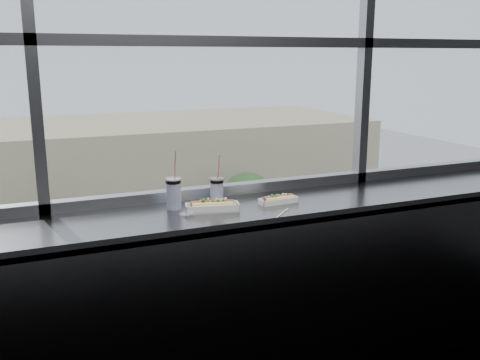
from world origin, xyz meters
name	(u,v)px	position (x,y,z in m)	size (l,w,h in m)	color
wall_back_lower	(221,279)	(0.00, 1.50, 0.55)	(6.00, 6.00, 0.00)	black
counter	(237,212)	(0.00, 1.23, 1.07)	(6.00, 0.55, 0.06)	slate
counter_fascia	(255,316)	(0.00, 0.97, 0.55)	(6.00, 0.04, 1.04)	slate
hotdog_tray_left	(212,206)	(-0.16, 1.19, 1.13)	(0.30, 0.16, 0.07)	white
hotdog_tray_right	(278,200)	(0.24, 1.19, 1.12)	(0.23, 0.09, 0.06)	white
soda_cup_left	(174,192)	(-0.34, 1.32, 1.20)	(0.09, 0.09, 0.33)	white
soda_cup_right	(217,190)	(-0.09, 1.30, 1.19)	(0.08, 0.08, 0.29)	white
loose_straw	(283,213)	(0.17, 1.01, 1.10)	(0.01, 0.01, 0.19)	white
wrapper	(187,214)	(-0.31, 1.16, 1.11)	(0.09, 0.07, 0.02)	silver
plaza_ground	(39,213)	(0.00, 45.00, -11.00)	(120.00, 120.00, 0.00)	gray
street_asphalt	(65,351)	(0.00, 21.50, -10.97)	(80.00, 10.00, 0.06)	black
far_sidewalk	(52,283)	(0.00, 29.50, -10.98)	(80.00, 6.00, 0.04)	gray
far_building	(38,180)	(0.00, 39.50, -7.00)	(50.00, 14.00, 8.00)	tan
car_near_e	(400,306)	(15.25, 17.50, -9.91)	(6.16, 2.57, 2.05)	navy
car_far_b	(124,281)	(3.46, 25.50, -9.81)	(6.78, 2.83, 2.26)	#B20028
car_far_c	(242,265)	(10.30, 25.50, -9.98)	(5.79, 2.41, 1.93)	silver
car_near_d	(222,343)	(6.01, 17.50, -9.81)	(6.81, 2.84, 2.27)	#B7B7B7
pedestrian_b	(54,265)	(0.17, 29.62, -9.97)	(0.88, 0.66, 1.98)	#66605B
pedestrian_d	(183,250)	(7.76, 28.89, -9.90)	(0.94, 0.71, 2.12)	#66605B
tree_center	(51,228)	(0.20, 29.50, -7.67)	(3.14, 3.14, 4.91)	#47382B
tree_right	(247,199)	(12.39, 29.50, -7.24)	(3.55, 3.55, 5.54)	#47382B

